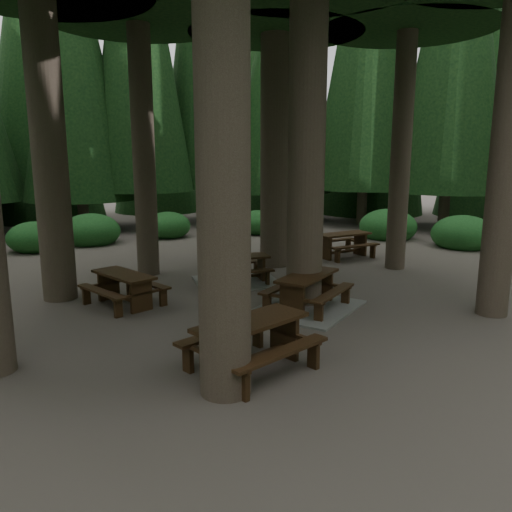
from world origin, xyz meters
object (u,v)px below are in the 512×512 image
picnic_table_c (237,274)px  picnic_table_e (251,337)px  picnic_table_d (343,241)px  picnic_table_a (307,297)px  picnic_table_b (124,284)px

picnic_table_c → picnic_table_e: picnic_table_e is taller
picnic_table_d → picnic_table_e: size_ratio=0.84×
picnic_table_a → picnic_table_d: 6.30m
picnic_table_a → picnic_table_d: size_ratio=1.57×
picnic_table_d → picnic_table_e: picnic_table_e is taller
picnic_table_a → picnic_table_e: (-2.72, -2.30, 0.28)m
picnic_table_a → picnic_table_d: (4.55, 4.35, 0.27)m
picnic_table_c → picnic_table_d: picnic_table_d is taller
picnic_table_a → picnic_table_b: (-3.59, 2.35, 0.23)m
picnic_table_c → picnic_table_e: size_ratio=1.13×
picnic_table_a → picnic_table_e: picnic_table_e is taller
picnic_table_c → picnic_table_d: size_ratio=1.34×
picnic_table_d → picnic_table_c: bearing=-164.8°
picnic_table_e → picnic_table_d: bearing=27.5°
picnic_table_b → picnic_table_c: bearing=-96.3°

